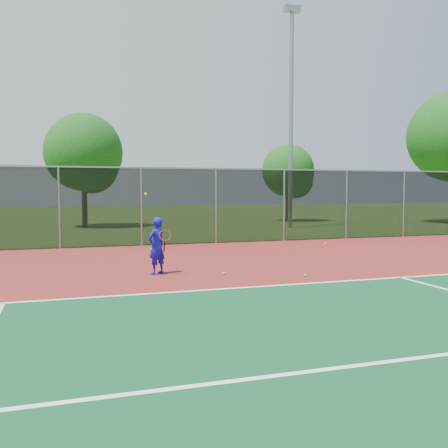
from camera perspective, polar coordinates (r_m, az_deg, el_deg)
name	(u,v)px	position (r m, az deg, el deg)	size (l,w,h in m)	color
ground	(415,314)	(9.54, 20.99, -9.57)	(120.00, 120.00, 0.00)	#365F1B
court_apron	(352,291)	(11.13, 14.46, -7.46)	(30.00, 20.00, 0.02)	maroon
fence_back	(216,205)	(20.08, -0.94, 2.19)	(30.00, 0.06, 3.03)	black
tennis_player	(157,246)	(12.88, -7.70, -2.46)	(0.64, 0.71, 2.09)	#1311A5
practice_ball_0	(305,275)	(12.64, 9.25, -5.81)	(0.07, 0.07, 0.07)	#D0D919
practice_ball_1	(325,244)	(20.08, 11.51, -2.20)	(0.07, 0.07, 0.07)	#D0D919
practice_ball_3	(151,249)	(18.03, -8.32, -2.86)	(0.07, 0.07, 0.07)	#D0D919
practice_ball_4	(224,273)	(12.79, 0.01, -5.63)	(0.07, 0.07, 0.07)	#D0D919
floodlight_n	(291,104)	(29.05, 7.68, 13.40)	(0.90, 0.40, 12.36)	gray
tree_back_left	(86,156)	(29.89, -15.55, 7.52)	(4.46, 4.46, 6.54)	#332412
tree_back_mid	(290,173)	(34.55, 7.54, 5.79)	(3.58, 3.58, 5.26)	#332412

